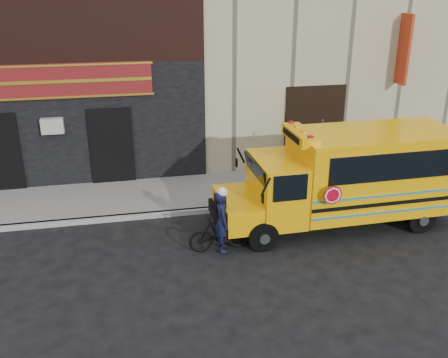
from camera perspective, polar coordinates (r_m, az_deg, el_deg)
name	(u,v)px	position (r m, az deg, el deg)	size (l,w,h in m)	color
ground	(241,253)	(13.12, 1.97, -8.48)	(120.00, 120.00, 0.00)	black
curb	(221,209)	(15.33, -0.29, -3.42)	(40.00, 0.20, 0.15)	#979792
sidewalk	(213,190)	(16.67, -1.31, -1.27)	(40.00, 3.00, 0.15)	slate
school_bus	(350,175)	(14.47, 14.26, 0.46)	(6.94, 2.51, 2.92)	black
sign_pole	(320,158)	(15.53, 10.93, 2.33)	(0.09, 0.24, 2.75)	#47504A
bicycle	(220,233)	(13.03, -0.46, -6.16)	(0.47, 1.66, 1.00)	black
cyclist	(222,223)	(12.80, -0.21, -5.05)	(0.60, 0.40, 1.65)	black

